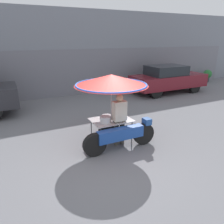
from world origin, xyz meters
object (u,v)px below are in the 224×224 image
object	(u,v)px
vendor_person	(119,117)
potted_plant	(207,75)
vendor_motorcycle_cart	(112,90)
parked_car	(168,79)

from	to	relation	value
vendor_person	potted_plant	size ratio (longest dim) A/B	1.79
vendor_motorcycle_cart	parked_car	world-z (taller)	vendor_motorcycle_cart
vendor_motorcycle_cart	vendor_person	world-z (taller)	vendor_motorcycle_cart
vendor_motorcycle_cart	vendor_person	distance (m)	0.79
vendor_motorcycle_cart	parked_car	xyz separation A→B (m)	(5.52, 4.17, -0.80)
potted_plant	parked_car	bearing A→B (deg)	-164.54
parked_car	potted_plant	bearing A→B (deg)	15.46
vendor_motorcycle_cart	parked_car	bearing A→B (deg)	37.10
vendor_motorcycle_cart	vendor_person	size ratio (longest dim) A/B	1.44
vendor_person	parked_car	size ratio (longest dim) A/B	0.35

